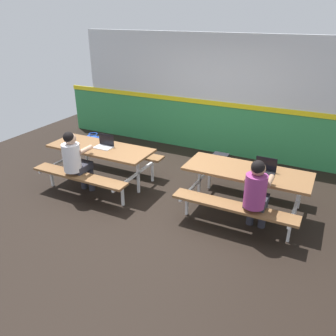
% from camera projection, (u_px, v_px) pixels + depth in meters
% --- Properties ---
extents(ground_plane, '(10.00, 10.00, 0.02)m').
position_uv_depth(ground_plane, '(166.00, 199.00, 5.99)').
color(ground_plane, black).
extents(accent_backdrop, '(8.00, 0.14, 2.60)m').
position_uv_depth(accent_backdrop, '(217.00, 98.00, 7.49)').
color(accent_backdrop, '#338C4C').
rests_on(accent_backdrop, ground).
extents(picnic_table_left, '(1.93, 1.55, 0.74)m').
position_uv_depth(picnic_table_left, '(101.00, 155.00, 6.27)').
color(picnic_table_left, brown).
rests_on(picnic_table_left, ground).
extents(picnic_table_right, '(1.93, 1.55, 0.74)m').
position_uv_depth(picnic_table_right, '(246.00, 180.00, 5.36)').
color(picnic_table_right, brown).
rests_on(picnic_table_right, ground).
extents(student_nearer, '(0.36, 0.53, 1.21)m').
position_uv_depth(student_nearer, '(75.00, 158.00, 5.81)').
color(student_nearer, '#2D2D38').
rests_on(student_nearer, ground).
extents(student_further, '(0.36, 0.53, 1.21)m').
position_uv_depth(student_further, '(256.00, 191.00, 4.74)').
color(student_further, '#2D2D38').
rests_on(student_further, ground).
extents(laptop_silver, '(0.32, 0.22, 0.22)m').
position_uv_depth(laptop_silver, '(104.00, 145.00, 6.18)').
color(laptop_silver, silver).
rests_on(laptop_silver, picnic_table_left).
extents(laptop_dark, '(0.32, 0.22, 0.22)m').
position_uv_depth(laptop_dark, '(265.00, 170.00, 5.20)').
color(laptop_dark, black).
rests_on(laptop_dark, picnic_table_right).
extents(backpack_dark, '(0.30, 0.22, 0.44)m').
position_uv_depth(backpack_dark, '(220.00, 164.00, 6.79)').
color(backpack_dark, black).
rests_on(backpack_dark, ground).
extents(tote_bag_bright, '(0.34, 0.21, 0.43)m').
position_uv_depth(tote_bag_bright, '(94.00, 143.00, 7.93)').
color(tote_bag_bright, '#1E47B2').
rests_on(tote_bag_bright, ground).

